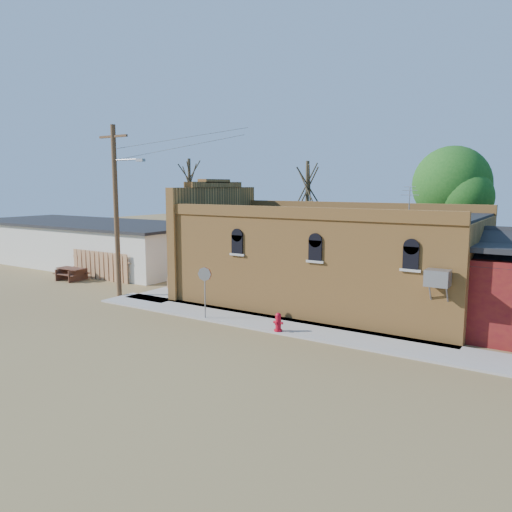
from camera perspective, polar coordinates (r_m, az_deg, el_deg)
The scene contains 14 objects.
ground at distance 21.63m, azimuth -2.91°, elevation -7.80°, with size 120.00×120.00×0.00m, color brown.
sidewalk_south at distance 21.55m, azimuth 1.77°, elevation -7.74°, with size 19.00×2.20×0.08m, color #9E9991.
sidewalk_west at distance 29.98m, azimuth -6.05°, elevation -3.25°, with size 2.60×10.00×0.08m, color #9E9991.
brick_bar at distance 24.98m, azimuth 7.50°, elevation -0.21°, with size 16.40×7.97×6.30m.
storage_building at distance 40.10m, azimuth -18.56°, elevation 1.50°, with size 20.40×8.40×3.17m.
wood_fence at distance 32.79m, azimuth -17.41°, elevation -1.07°, with size 5.20×0.10×1.80m, color #A96D4C, non-canonical shape.
utility_pole at distance 27.20m, azimuth -15.63°, elevation 5.39°, with size 3.12×0.26×9.00m.
tree_bare_near at distance 33.51m, azimuth 5.89°, elevation 8.14°, with size 2.80×2.80×7.65m.
tree_bare_far at distance 40.47m, azimuth -7.63°, elevation 8.67°, with size 2.80×2.80×8.16m.
tree_leafy at distance 31.01m, azimuth 21.47°, elevation 7.58°, with size 4.40×4.40×8.15m.
fire_hydrant at distance 20.27m, azimuth 2.55°, elevation -7.55°, with size 0.42×0.39×0.76m.
stop_sign at distance 22.02m, azimuth -5.88°, elevation -2.63°, with size 0.61×0.23×2.29m.
trash_barrel at distance 26.76m, azimuth -8.85°, elevation -3.73°, with size 0.52×0.52×0.80m, color navy.
picnic_table at distance 33.33m, azimuth -20.35°, elevation -1.74°, with size 1.93×1.51×0.78m.
Camera 1 is at (12.13, -16.89, 5.94)m, focal length 35.00 mm.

